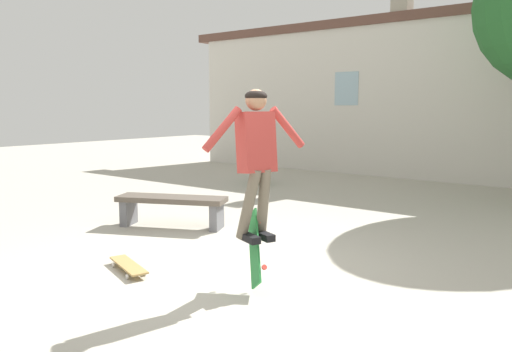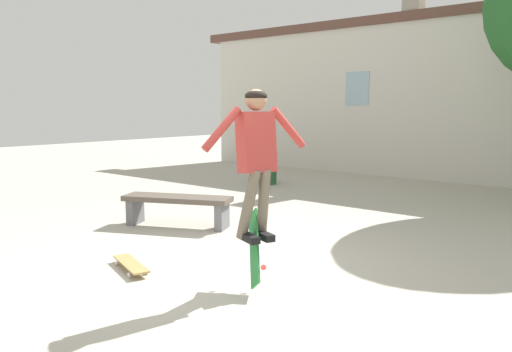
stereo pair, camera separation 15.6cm
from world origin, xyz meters
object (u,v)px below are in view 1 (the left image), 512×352
Objects in this scene: trash_bin at (258,167)px; skateboard_resting at (128,265)px; park_bench at (172,205)px; skater at (256,151)px; skateboard_flipping at (254,248)px.

skateboard_resting is at bearing -65.64° from trash_bin.
skater is (2.62, -1.28, 1.06)m from park_bench.
skateboard_resting is (-1.45, -0.45, -0.36)m from skateboard_flipping.
park_bench is 2.25× the size of trash_bin.
skater reaches higher than skateboard_flipping.
park_bench is 4.58m from trash_bin.
park_bench is at bearing 176.00° from skater.
skateboard_flipping is at bearing -51.18° from park_bench.
trash_bin reaches higher than park_bench.
trash_bin is at bearing 85.56° from park_bench.
skateboard_flipping is 1.56m from skateboard_resting.
trash_bin is at bearing 174.09° from skateboard_flipping.
skateboard_flipping is at bearing -143.50° from skateboard_resting.
skateboard_flipping is 0.94× the size of skateboard_resting.
park_bench reaches higher than skateboard_resting.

